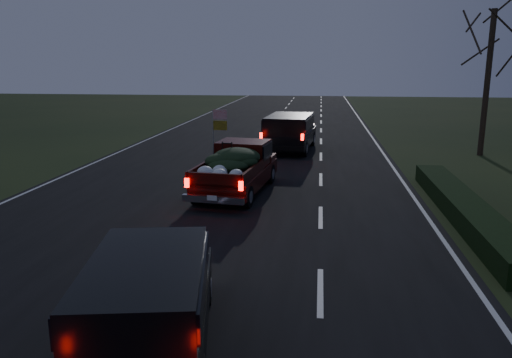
# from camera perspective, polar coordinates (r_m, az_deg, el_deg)

# --- Properties ---
(ground) EXTENTS (120.00, 120.00, 0.00)m
(ground) POSITION_cam_1_polar(r_m,az_deg,el_deg) (13.10, -8.69, -7.05)
(ground) COLOR black
(ground) RESTS_ON ground
(road_asphalt) EXTENTS (14.00, 120.00, 0.02)m
(road_asphalt) POSITION_cam_1_polar(r_m,az_deg,el_deg) (13.10, -8.69, -7.01)
(road_asphalt) COLOR black
(road_asphalt) RESTS_ON ground
(hedge_row) EXTENTS (1.00, 10.00, 0.60)m
(hedge_row) POSITION_cam_1_polar(r_m,az_deg,el_deg) (15.98, 22.69, -3.11)
(hedge_row) COLOR black
(hedge_row) RESTS_ON ground
(bare_tree_far) EXTENTS (3.60, 3.60, 7.00)m
(bare_tree_far) POSITION_cam_1_polar(r_m,az_deg,el_deg) (27.04, 25.25, 13.46)
(bare_tree_far) COLOR black
(bare_tree_far) RESTS_ON ground
(pickup_truck) EXTENTS (2.43, 5.15, 2.60)m
(pickup_truck) POSITION_cam_1_polar(r_m,az_deg,el_deg) (17.53, -2.19, 1.54)
(pickup_truck) COLOR #400C08
(pickup_truck) RESTS_ON ground
(lead_suv) EXTENTS (2.67, 5.47, 1.52)m
(lead_suv) POSITION_cam_1_polar(r_m,az_deg,el_deg) (26.15, 3.84, 5.73)
(lead_suv) COLOR black
(lead_suv) RESTS_ON ground
(rear_suv) EXTENTS (2.62, 4.66, 1.27)m
(rear_suv) POSITION_cam_1_polar(r_m,az_deg,el_deg) (8.13, -12.30, -12.87)
(rear_suv) COLOR black
(rear_suv) RESTS_ON ground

